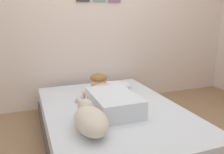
% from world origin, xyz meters
% --- Properties ---
extents(ground_plane, '(12.86, 12.86, 0.00)m').
position_xyz_m(ground_plane, '(0.00, 0.00, 0.00)').
color(ground_plane, '#8C6B4C').
extents(back_wall, '(4.43, 0.12, 2.50)m').
position_xyz_m(back_wall, '(0.00, 1.35, 1.25)').
color(back_wall, silver).
rests_on(back_wall, ground).
extents(bed, '(1.42, 2.01, 0.34)m').
position_xyz_m(bed, '(-0.21, 0.19, 0.17)').
color(bed, '#4C4742').
rests_on(bed, ground).
extents(pillow, '(0.52, 0.32, 0.11)m').
position_xyz_m(pillow, '(-0.01, 0.75, 0.40)').
color(pillow, silver).
rests_on(pillow, bed).
extents(person_lying, '(0.43, 0.92, 0.27)m').
position_xyz_m(person_lying, '(-0.23, 0.26, 0.45)').
color(person_lying, silver).
rests_on(person_lying, bed).
extents(dog, '(0.26, 0.57, 0.21)m').
position_xyz_m(dog, '(-0.56, -0.20, 0.45)').
color(dog, beige).
rests_on(dog, bed).
extents(coffee_cup, '(0.12, 0.09, 0.07)m').
position_xyz_m(coffee_cup, '(-0.07, 0.53, 0.38)').
color(coffee_cup, white).
rests_on(coffee_cup, bed).
extents(cell_phone, '(0.07, 0.14, 0.01)m').
position_xyz_m(cell_phone, '(-0.38, 0.20, 0.35)').
color(cell_phone, black).
rests_on(cell_phone, bed).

